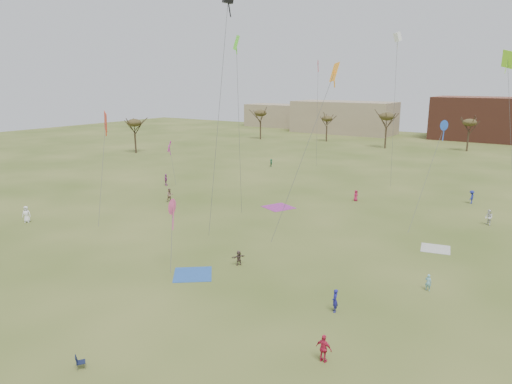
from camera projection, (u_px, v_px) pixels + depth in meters
The scene contains 21 objects.
ground at pixel (176, 283), 39.06m from camera, with size 260.00×260.00×0.00m, color #364D18.
flyer_near_left at pixel (26, 214), 55.71m from camera, with size 0.97×0.63×1.98m, color white.
flyer_near_right at pixel (335, 301), 34.11m from camera, with size 0.64×0.42×1.75m, color navy.
spectator_fore_a at pixel (324, 348), 28.00m from camera, with size 1.04×0.43×1.78m, color #C92247.
spectator_fore_b at pixel (170, 195), 65.13m from camera, with size 0.94×0.73×1.93m, color #987060.
spectator_fore_c at pixel (239, 258), 42.81m from camera, with size 1.30×0.41×1.40m, color brown.
flyer_mid_c at pixel (428, 282), 37.61m from camera, with size 0.51×0.34×1.40m, color #79BACA.
spectator_mid_d at pixel (166, 180), 75.22m from camera, with size 1.11×0.46×1.90m, color #A74599.
spectator_mid_e at pixel (489, 218), 54.53m from camera, with size 0.90×0.70×1.86m, color white.
flyer_far_a at pixel (271, 163), 91.79m from camera, with size 1.41×0.45×1.52m, color #27774E.
flyer_far_b at pixel (356, 195), 65.64m from camera, with size 0.76×0.50×1.56m, color #B01E49.
flyer_far_c at pixel (472, 197), 64.19m from camera, with size 1.19×0.69×1.85m, color navy.
blanket_blue at pixel (193, 274), 40.85m from camera, with size 3.27×3.27×0.03m, color #2859B0.
blanket_cream at pixel (435, 249), 47.08m from camera, with size 2.78×2.78×0.03m, color beige.
blanket_plum at pixel (278, 207), 62.47m from camera, with size 3.50×3.50×0.03m, color #9F308E.
camp_chair_center at pixel (81, 365), 27.48m from camera, with size 0.72×0.73×0.87m.
kites_aloft at pixel (319, 56), 52.74m from camera, with size 64.67×59.08×24.35m.
tree_line at pixel (414, 124), 102.88m from camera, with size 117.44×49.32×8.91m.
building_tan at pixel (344, 117), 149.75m from camera, with size 32.00×14.00×10.00m, color #937F60.
building_brick at pixel (483, 119), 131.91m from camera, with size 26.00×16.00×12.00m, color brown.
building_tan_west at pixel (275, 115), 171.86m from camera, with size 20.00×12.00×8.00m, color #937F60.
Camera 1 is at (25.68, -26.36, 16.59)m, focal length 32.71 mm.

